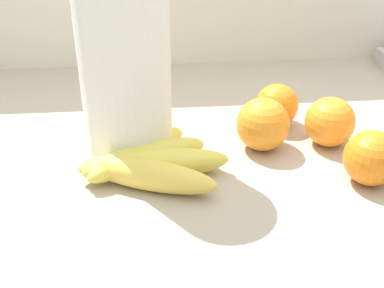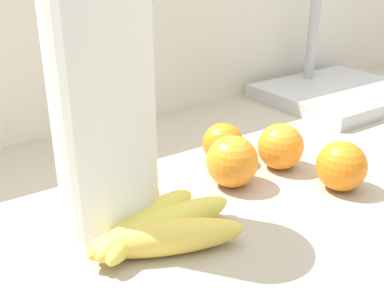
{
  "view_description": "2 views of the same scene",
  "coord_description": "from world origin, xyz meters",
  "px_view_note": "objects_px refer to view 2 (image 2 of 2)",
  "views": [
    {
      "loc": [
        -0.25,
        -0.65,
        1.32
      ],
      "look_at": [
        -0.2,
        -0.06,
        0.97
      ],
      "focal_mm": 47.93,
      "sensor_mm": 36.0,
      "label": 1
    },
    {
      "loc": [
        -0.5,
        -0.49,
        1.27
      ],
      "look_at": [
        -0.18,
        -0.03,
        1.02
      ],
      "focal_mm": 44.13,
      "sensor_mm": 36.0,
      "label": 2
    }
  ],
  "objects_px": {
    "orange_center": "(232,161)",
    "sink_basin": "(338,92)",
    "orange_back_right": "(281,146)",
    "orange_right": "(223,143)",
    "paper_towel_roll": "(104,117)",
    "banana_bunch": "(154,227)",
    "orange_back_left": "(341,166)"
  },
  "relations": [
    {
      "from": "orange_center",
      "to": "paper_towel_roll",
      "type": "bearing_deg",
      "value": 177.64
    },
    {
      "from": "banana_bunch",
      "to": "sink_basin",
      "type": "distance_m",
      "value": 0.68
    },
    {
      "from": "banana_bunch",
      "to": "orange_right",
      "type": "xyz_separation_m",
      "value": [
        0.21,
        0.13,
        0.01
      ]
    },
    {
      "from": "orange_back_right",
      "to": "orange_right",
      "type": "height_order",
      "value": "orange_back_right"
    },
    {
      "from": "orange_back_left",
      "to": "sink_basin",
      "type": "relative_size",
      "value": 0.23
    },
    {
      "from": "orange_back_right",
      "to": "sink_basin",
      "type": "distance_m",
      "value": 0.41
    },
    {
      "from": "banana_bunch",
      "to": "sink_basin",
      "type": "xyz_separation_m",
      "value": [
        0.63,
        0.25,
        -0.0
      ]
    },
    {
      "from": "paper_towel_roll",
      "to": "orange_right",
      "type": "bearing_deg",
      "value": 14.98
    },
    {
      "from": "orange_right",
      "to": "sink_basin",
      "type": "relative_size",
      "value": 0.21
    },
    {
      "from": "orange_back_left",
      "to": "orange_back_right",
      "type": "bearing_deg",
      "value": 102.71
    },
    {
      "from": "orange_back_left",
      "to": "orange_center",
      "type": "relative_size",
      "value": 0.95
    },
    {
      "from": "sink_basin",
      "to": "orange_center",
      "type": "bearing_deg",
      "value": -158.22
    },
    {
      "from": "paper_towel_roll",
      "to": "orange_back_left",
      "type": "bearing_deg",
      "value": -18.67
    },
    {
      "from": "orange_back_left",
      "to": "sink_basin",
      "type": "distance_m",
      "value": 0.45
    },
    {
      "from": "orange_right",
      "to": "orange_center",
      "type": "bearing_deg",
      "value": -118.23
    },
    {
      "from": "orange_right",
      "to": "orange_back_left",
      "type": "bearing_deg",
      "value": -62.84
    },
    {
      "from": "banana_bunch",
      "to": "orange_back_left",
      "type": "distance_m",
      "value": 0.3
    },
    {
      "from": "orange_center",
      "to": "orange_back_right",
      "type": "bearing_deg",
      "value": 1.42
    },
    {
      "from": "orange_right",
      "to": "paper_towel_roll",
      "type": "distance_m",
      "value": 0.26
    },
    {
      "from": "sink_basin",
      "to": "paper_towel_roll",
      "type": "bearing_deg",
      "value": -164.89
    },
    {
      "from": "paper_towel_roll",
      "to": "sink_basin",
      "type": "xyz_separation_m",
      "value": [
        0.66,
        0.18,
        -0.13
      ]
    },
    {
      "from": "orange_center",
      "to": "sink_basin",
      "type": "bearing_deg",
      "value": 21.78
    },
    {
      "from": "banana_bunch",
      "to": "orange_right",
      "type": "relative_size",
      "value": 3.0
    },
    {
      "from": "orange_center",
      "to": "paper_towel_roll",
      "type": "distance_m",
      "value": 0.22
    },
    {
      "from": "orange_right",
      "to": "paper_towel_roll",
      "type": "xyz_separation_m",
      "value": [
        -0.23,
        -0.06,
        0.11
      ]
    },
    {
      "from": "banana_bunch",
      "to": "paper_towel_roll",
      "type": "relative_size",
      "value": 0.64
    },
    {
      "from": "paper_towel_roll",
      "to": "orange_back_right",
      "type": "bearing_deg",
      "value": -1.06
    },
    {
      "from": "orange_back_left",
      "to": "orange_back_right",
      "type": "relative_size",
      "value": 1.0
    },
    {
      "from": "orange_back_left",
      "to": "orange_right",
      "type": "xyz_separation_m",
      "value": [
        -0.09,
        0.17,
        -0.0
      ]
    },
    {
      "from": "orange_center",
      "to": "paper_towel_roll",
      "type": "relative_size",
      "value": 0.24
    },
    {
      "from": "orange_back_left",
      "to": "paper_towel_roll",
      "type": "distance_m",
      "value": 0.35
    },
    {
      "from": "paper_towel_roll",
      "to": "sink_basin",
      "type": "distance_m",
      "value": 0.69
    }
  ]
}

